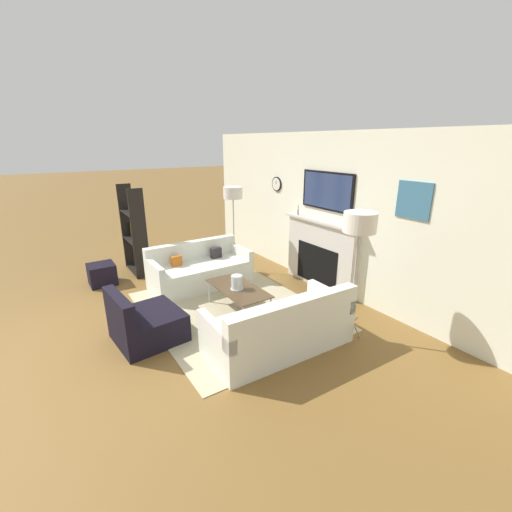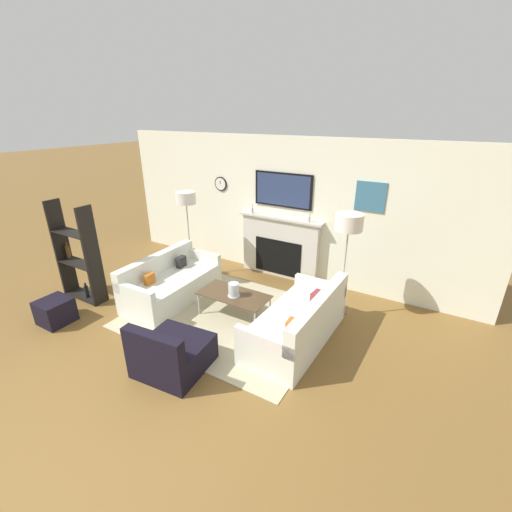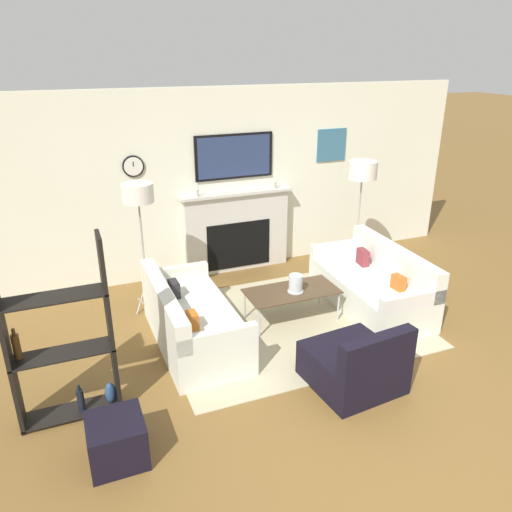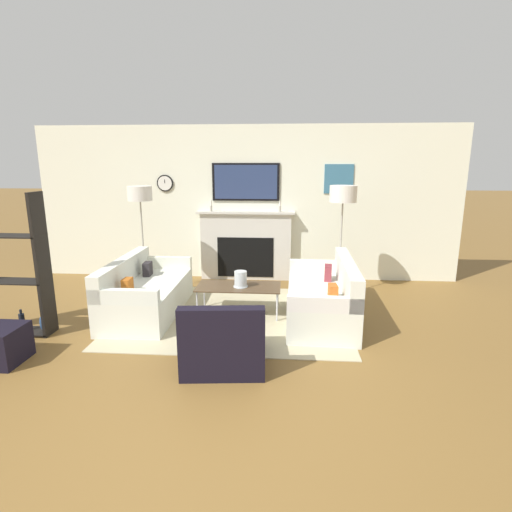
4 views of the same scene
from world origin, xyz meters
name	(u,v)px [view 4 (image 4 of 4)]	position (x,y,z in m)	size (l,w,h in m)	color
ground_plane	(196,422)	(0.00, 0.00, 0.00)	(60.00, 60.00, 0.00)	brown
fireplace_wall	(246,211)	(0.00, 4.26, 1.22)	(7.48, 0.28, 2.70)	white
area_rug	(233,315)	(0.00, 2.34, 0.01)	(3.06, 2.46, 0.01)	#B9AE8A
couch_left	(145,294)	(-1.22, 2.34, 0.28)	(0.86, 1.78, 0.77)	silver
couch_right	(324,298)	(1.23, 2.34, 0.28)	(0.90, 1.87, 0.80)	silver
armchair	(224,343)	(0.09, 0.96, 0.24)	(0.90, 0.90, 0.74)	black
coffee_table	(239,288)	(0.08, 2.40, 0.38)	(1.14, 0.56, 0.41)	#4C3823
hurricane_candle	(241,280)	(0.11, 2.36, 0.51)	(0.20, 0.20, 0.22)	silver
floor_lamp_left	(140,196)	(-1.55, 3.27, 1.56)	(0.37, 0.37, 1.71)	#9E998E
floor_lamp_right	(343,196)	(1.55, 3.27, 1.58)	(0.41, 0.41, 1.74)	#9E998E
shelf_unit	(11,273)	(-2.57, 1.57, 0.77)	(0.89, 0.28, 1.73)	black
ottoman	(0,345)	(-2.26, 0.84, 0.20)	(0.46, 0.46, 0.39)	black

